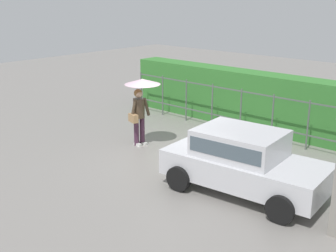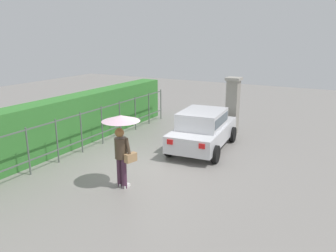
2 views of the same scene
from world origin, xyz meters
TOP-DOWN VIEW (x-y plane):
  - ground_plane at (0.00, 0.00)m, footprint 40.00×40.00m
  - car at (2.47, -0.69)m, footprint 3.86×2.13m
  - pedestrian at (-1.57, 0.03)m, footprint 1.05×1.05m
  - gate_pillar at (4.99, -0.98)m, footprint 0.60×0.60m
  - fence_section at (0.59, 2.99)m, footprint 10.41×0.05m
  - hedge_row at (0.59, 3.91)m, footprint 11.36×0.90m

SIDE VIEW (x-z plane):
  - ground_plane at x=0.00m, z-range 0.00..0.00m
  - car at x=2.47m, z-range 0.06..1.54m
  - fence_section at x=0.59m, z-range 0.07..1.57m
  - hedge_row at x=0.59m, z-range 0.00..1.90m
  - gate_pillar at x=4.99m, z-range 0.03..2.45m
  - pedestrian at x=-1.57m, z-range 0.49..2.53m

